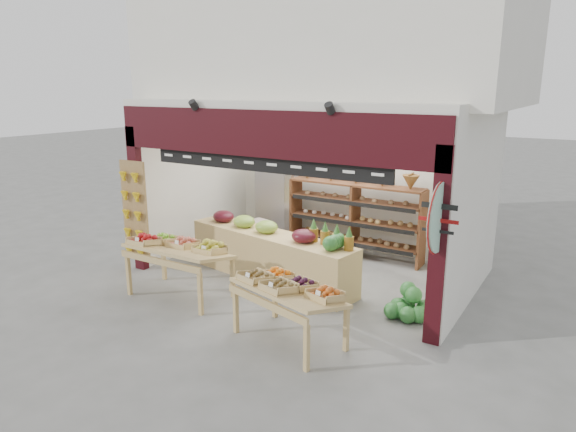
# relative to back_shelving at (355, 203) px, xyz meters

# --- Properties ---
(ground) EXTENTS (60.00, 60.00, 0.00)m
(ground) POSITION_rel_back_shelving_xyz_m (-0.32, -1.75, -1.10)
(ground) COLOR slate
(ground) RESTS_ON ground
(shop_structure) EXTENTS (6.36, 5.12, 5.40)m
(shop_structure) POSITION_rel_back_shelving_xyz_m (-0.32, -0.14, 2.82)
(shop_structure) COLOR white
(shop_structure) RESTS_ON ground
(banana_board) EXTENTS (0.60, 0.15, 1.80)m
(banana_board) POSITION_rel_back_shelving_xyz_m (-3.05, -2.92, 0.02)
(banana_board) COLOR olive
(banana_board) RESTS_ON ground
(gift_sign) EXTENTS (0.04, 0.93, 0.92)m
(gift_sign) POSITION_rel_back_shelving_xyz_m (2.43, -2.89, 0.65)
(gift_sign) COLOR #ACD8C2
(gift_sign) RESTS_ON ground
(back_shelving) EXTENTS (2.79, 0.46, 1.74)m
(back_shelving) POSITION_rel_back_shelving_xyz_m (0.00, 0.00, 0.00)
(back_shelving) COLOR brown
(back_shelving) RESTS_ON ground
(refrigerator) EXTENTS (0.93, 0.93, 1.97)m
(refrigerator) POSITION_rel_back_shelving_xyz_m (-1.82, 0.07, -0.11)
(refrigerator) COLOR #AAACB1
(refrigerator) RESTS_ON ground
(cardboard_stack) EXTENTS (1.11, 0.80, 0.72)m
(cardboard_stack) POSITION_rel_back_shelving_xyz_m (-1.42, -1.03, -0.83)
(cardboard_stack) COLOR beige
(cardboard_stack) RESTS_ON ground
(mid_counter) EXTENTS (3.46, 1.24, 1.07)m
(mid_counter) POSITION_rel_back_shelving_xyz_m (-0.70, -2.00, -0.63)
(mid_counter) COLOR tan
(mid_counter) RESTS_ON ground
(display_table_left) EXTENTS (1.65, 0.93, 1.04)m
(display_table_left) POSITION_rel_back_shelving_xyz_m (-1.65, -3.33, -0.30)
(display_table_left) COLOR tan
(display_table_left) RESTS_ON ground
(display_table_right) EXTENTS (1.67, 1.20, 0.97)m
(display_table_right) POSITION_rel_back_shelving_xyz_m (0.73, -3.74, -0.35)
(display_table_right) COLOR tan
(display_table_right) RESTS_ON ground
(watermelon_pile) EXTENTS (0.68, 0.63, 0.48)m
(watermelon_pile) POSITION_rel_back_shelving_xyz_m (1.91, -2.21, -0.92)
(watermelon_pile) COLOR #194B1E
(watermelon_pile) RESTS_ON ground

